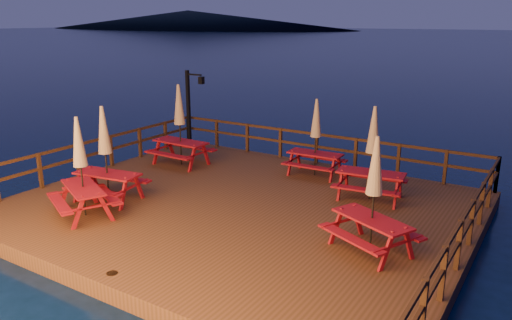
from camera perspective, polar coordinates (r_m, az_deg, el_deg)
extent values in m
plane|color=black|center=(14.04, -1.87, -6.59)|extent=(500.00, 500.00, 0.00)
cube|color=#492D17|center=(13.97, -1.88, -5.84)|extent=(12.00, 10.00, 0.40)
cylinder|color=#352010|center=(20.82, -7.52, -0.03)|extent=(0.24, 0.24, 1.40)
cylinder|color=#352010|center=(11.10, -15.83, -15.51)|extent=(0.24, 0.24, 1.40)
cylinder|color=#352010|center=(17.89, 6.44, -2.67)|extent=(0.24, 0.24, 1.40)
cylinder|color=#352010|center=(16.42, 24.36, -5.79)|extent=(0.24, 0.24, 1.40)
cube|color=#352010|center=(17.64, 6.98, 2.95)|extent=(11.70, 0.06, 0.09)
cube|color=#352010|center=(17.74, 6.93, 1.55)|extent=(11.70, 0.06, 0.09)
cube|color=#352010|center=(20.14, -5.18, 3.17)|extent=(0.10, 0.10, 1.10)
cube|color=#352010|center=(17.76, 6.92, 1.38)|extent=(0.10, 0.10, 1.10)
cube|color=#352010|center=(16.39, 21.82, -0.91)|extent=(0.10, 0.10, 1.10)
cube|color=#352010|center=(17.42, -18.06, 2.11)|extent=(0.06, 9.70, 0.09)
cube|color=#352010|center=(17.53, -17.94, 0.70)|extent=(0.06, 9.70, 0.09)
cube|color=#352010|center=(17.54, -17.92, 0.52)|extent=(0.10, 0.10, 1.10)
cube|color=#352010|center=(20.15, -9.50, 3.02)|extent=(0.10, 0.10, 1.10)
cube|color=#352010|center=(11.50, 23.07, -5.38)|extent=(0.06, 9.70, 0.09)
cube|color=#352010|center=(11.66, 22.83, -7.42)|extent=(0.06, 9.70, 0.09)
cube|color=#352010|center=(11.68, 22.80, -7.67)|extent=(0.10, 0.10, 1.10)
cube|color=#352010|center=(15.32, 25.39, -2.46)|extent=(0.10, 0.10, 1.10)
cube|color=black|center=(20.26, -7.73, 5.91)|extent=(0.12, 0.12, 3.00)
cube|color=black|center=(19.85, -7.09, 9.66)|extent=(0.70, 0.06, 0.06)
cube|color=black|center=(19.66, -6.27, 9.04)|extent=(0.18, 0.18, 0.28)
sphere|color=#E6B85C|center=(19.66, -6.27, 9.04)|extent=(0.14, 0.14, 0.14)
ellipsoid|color=black|center=(261.31, -7.76, 15.61)|extent=(180.00, 84.00, 9.00)
cube|color=maroon|center=(13.64, -19.17, -2.99)|extent=(1.96, 1.42, 0.05)
cube|color=maroon|center=(13.87, -16.61, -3.78)|extent=(1.78, 1.04, 0.05)
cube|color=maroon|center=(13.63, -21.54, -4.61)|extent=(1.78, 1.04, 0.05)
cube|color=maroon|center=(14.53, -18.47, -3.36)|extent=(0.10, 0.12, 0.76)
cube|color=maroon|center=(14.41, -21.06, -3.78)|extent=(0.10, 0.12, 0.76)
cube|color=maroon|center=(13.14, -16.79, -5.27)|extent=(0.10, 0.12, 0.76)
cube|color=maroon|center=(12.99, -19.64, -5.76)|extent=(0.10, 0.12, 0.76)
cylinder|color=black|center=(13.49, -19.36, -0.94)|extent=(0.04, 0.04, 2.54)
cone|color=tan|center=(13.31, -19.64, 1.99)|extent=(0.37, 0.37, 1.27)
sphere|color=black|center=(13.19, -19.88, 4.48)|extent=(0.07, 0.07, 0.07)
cube|color=maroon|center=(14.55, -16.65, -1.51)|extent=(1.97, 1.02, 0.05)
cube|color=maroon|center=(15.10, -15.05, -2.00)|extent=(1.91, 0.59, 0.05)
cube|color=maroon|center=(14.20, -18.15, -3.41)|extent=(1.91, 0.59, 0.05)
cube|color=maroon|center=(15.41, -17.97, -2.19)|extent=(0.08, 0.11, 0.78)
cube|color=maroon|center=(14.93, -19.69, -2.93)|extent=(0.08, 0.11, 0.78)
cube|color=maroon|center=(14.45, -13.26, -3.01)|extent=(0.08, 0.11, 0.78)
cube|color=maroon|center=(13.94, -14.93, -3.84)|extent=(0.08, 0.11, 0.78)
cylinder|color=black|center=(14.41, -16.81, 0.47)|extent=(0.05, 0.05, 2.61)
cone|color=tan|center=(14.24, -17.05, 3.31)|extent=(0.38, 0.38, 1.31)
sphere|color=black|center=(14.12, -17.25, 5.71)|extent=(0.07, 0.07, 0.07)
cube|color=maroon|center=(16.32, 6.78, 0.75)|extent=(1.79, 0.77, 0.05)
cube|color=maroon|center=(16.92, 7.53, 0.24)|extent=(1.77, 0.36, 0.05)
cube|color=maroon|center=(15.88, 5.91, -0.76)|extent=(1.77, 0.36, 0.05)
cube|color=maroon|center=(16.99, 4.89, 0.13)|extent=(0.06, 0.10, 0.73)
cube|color=maroon|center=(16.43, 3.94, -0.41)|extent=(0.06, 0.10, 0.73)
cube|color=maroon|center=(16.46, 9.53, -0.57)|extent=(0.06, 0.10, 0.73)
cube|color=maroon|center=(15.87, 8.71, -1.14)|extent=(0.06, 0.10, 0.73)
cylinder|color=black|center=(16.20, 6.83, 2.42)|extent=(0.04, 0.04, 2.45)
cone|color=tan|center=(16.06, 6.91, 4.80)|extent=(0.35, 0.35, 1.22)
sphere|color=black|center=(15.96, 6.98, 6.79)|extent=(0.07, 0.07, 0.07)
cube|color=maroon|center=(14.40, 13.00, -1.45)|extent=(1.95, 0.96, 0.05)
cube|color=maroon|center=(15.07, 13.44, -1.93)|extent=(1.89, 0.53, 0.05)
cube|color=maroon|center=(13.91, 12.36, -3.37)|extent=(1.89, 0.53, 0.05)
cube|color=maroon|center=(15.00, 10.29, -2.15)|extent=(0.08, 0.11, 0.78)
cube|color=maroon|center=(14.37, 9.57, -2.93)|extent=(0.08, 0.11, 0.78)
cube|color=maroon|center=(14.71, 16.16, -2.90)|extent=(0.08, 0.11, 0.78)
cube|color=maroon|center=(14.07, 15.70, -3.73)|extent=(0.08, 0.11, 0.78)
cylinder|color=black|center=(14.25, 13.13, 0.54)|extent=(0.05, 0.05, 2.60)
cone|color=tan|center=(14.08, 13.31, 3.40)|extent=(0.37, 0.37, 1.30)
sphere|color=black|center=(13.97, 13.47, 5.81)|extent=(0.07, 0.07, 0.07)
cube|color=maroon|center=(11.21, 13.12, -6.60)|extent=(1.96, 1.41, 0.05)
cube|color=maroon|center=(11.75, 15.12, -7.29)|extent=(1.78, 1.02, 0.05)
cube|color=maroon|center=(10.93, 10.76, -8.80)|extent=(1.78, 1.02, 0.05)
cube|color=maroon|center=(12.07, 11.53, -6.80)|extent=(0.10, 0.12, 0.76)
cube|color=maroon|center=(11.64, 9.14, -7.55)|extent=(0.10, 0.12, 0.76)
cube|color=maroon|center=(11.14, 17.05, -9.20)|extent=(0.10, 0.12, 0.76)
cube|color=maroon|center=(10.67, 14.67, -10.15)|extent=(0.10, 0.12, 0.76)
cylinder|color=black|center=(11.03, 13.28, -4.16)|extent=(0.04, 0.04, 2.54)
cone|color=tan|center=(10.81, 13.52, -0.62)|extent=(0.37, 0.37, 1.27)
sphere|color=black|center=(10.66, 13.73, 2.41)|extent=(0.07, 0.07, 0.07)
cube|color=maroon|center=(17.59, -8.62, 2.08)|extent=(1.98, 0.81, 0.05)
cube|color=maroon|center=(18.15, -7.19, 1.49)|extent=(1.97, 0.35, 0.05)
cube|color=maroon|center=(17.21, -10.03, 0.58)|extent=(1.97, 0.35, 0.05)
cube|color=maroon|center=(18.49, -9.71, 1.40)|extent=(0.07, 0.11, 0.82)
cube|color=maroon|center=(17.99, -11.27, 0.91)|extent=(0.07, 0.11, 0.82)
cube|color=maroon|center=(17.44, -5.76, 0.66)|extent=(0.07, 0.11, 0.82)
cube|color=maroon|center=(16.91, -7.31, 0.13)|extent=(0.07, 0.11, 0.82)
cylinder|color=black|center=(17.47, -8.69, 3.82)|extent=(0.05, 0.05, 2.73)
cone|color=tan|center=(17.33, -8.80, 6.30)|extent=(0.39, 0.39, 1.37)
sphere|color=black|center=(17.24, -8.89, 8.38)|extent=(0.08, 0.08, 0.08)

